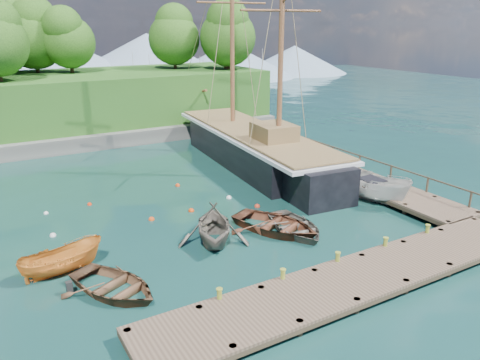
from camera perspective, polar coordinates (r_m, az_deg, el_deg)
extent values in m
plane|color=#13352C|center=(24.65, 0.22, -7.32)|extent=(160.00, 160.00, 0.00)
cube|color=#4C392E|center=(20.95, 14.35, -11.28)|extent=(20.00, 3.20, 0.12)
cube|color=#32291D|center=(21.03, 14.32, -11.66)|extent=(20.00, 3.20, 0.20)
cylinder|color=#32291D|center=(17.91, -13.45, -18.74)|extent=(0.28, 0.28, 1.10)
cylinder|color=#32291D|center=(28.89, 26.47, -5.27)|extent=(0.28, 0.28, 1.10)
cube|color=#4C392E|center=(36.10, 10.40, 1.80)|extent=(3.20, 24.00, 0.12)
cube|color=#32291D|center=(36.15, 10.38, 1.56)|extent=(3.20, 24.00, 0.20)
cylinder|color=#32291D|center=(27.97, 23.90, -5.65)|extent=(0.28, 0.28, 1.10)
cylinder|color=#32291D|center=(30.00, 26.87, -4.47)|extent=(0.28, 0.28, 1.10)
cylinder|color=#32291D|center=(44.77, -0.64, 4.71)|extent=(0.28, 0.28, 1.10)
cylinder|color=#32291D|center=(46.07, 2.19, 5.10)|extent=(0.28, 0.28, 1.10)
cylinder|color=olive|center=(19.09, -2.49, -15.75)|extent=(0.26, 0.26, 0.45)
cylinder|color=olive|center=(20.42, 5.18, -13.32)|extent=(0.26, 0.26, 0.45)
cylinder|color=olive|center=(22.08, 11.68, -11.03)|extent=(0.26, 0.26, 0.45)
cylinder|color=olive|center=(24.00, 17.13, -8.98)|extent=(0.26, 0.26, 0.45)
cylinder|color=olive|center=(26.12, 21.68, -7.18)|extent=(0.26, 0.26, 0.45)
imported|color=brown|center=(20.88, -15.03, -13.16)|extent=(4.80, 5.39, 0.92)
imported|color=#635B50|center=(24.43, -3.22, -7.61)|extent=(5.13, 5.42, 2.25)
imported|color=#59311F|center=(25.69, 4.31, -6.26)|extent=(5.33, 6.05, 1.04)
imported|color=#5D574D|center=(25.67, 6.75, -6.36)|extent=(3.49, 4.61, 0.90)
imported|color=orange|center=(23.07, -20.71, -10.55)|extent=(3.97, 1.97, 1.47)
imported|color=silver|center=(31.07, 15.52, -2.41)|extent=(3.11, 5.82, 2.13)
cube|color=black|center=(37.63, 1.61, 3.26)|extent=(6.69, 16.32, 3.30)
cube|color=black|center=(46.75, -3.94, 6.26)|extent=(3.31, 5.25, 2.97)
cube|color=black|center=(30.12, 9.23, -0.92)|extent=(3.99, 4.42, 3.14)
cube|color=silver|center=(37.24, 1.64, 5.63)|extent=(7.23, 21.29, 0.25)
cube|color=brown|center=(37.19, 1.64, 6.00)|extent=(6.72, 20.79, 0.12)
cube|color=brown|center=(34.11, 4.18, 5.84)|extent=(2.86, 3.24, 1.20)
cylinder|color=brown|center=(49.58, -5.53, 10.50)|extent=(0.91, 6.89, 1.69)
cylinder|color=brown|center=(40.01, -0.97, 19.54)|extent=(0.36, 0.36, 17.54)
cylinder|color=brown|center=(32.69, 5.10, 18.47)|extent=(0.36, 0.36, 16.13)
cylinder|color=#8C7A59|center=(45.93, -4.37, 19.64)|extent=(1.24, 12.07, 10.18)
sphere|color=silver|center=(26.98, -21.84, -6.37)|extent=(0.34, 0.34, 0.34)
sphere|color=#D94210|center=(27.52, -10.73, -4.80)|extent=(0.35, 0.35, 0.35)
sphere|color=red|center=(28.40, -5.96, -3.81)|extent=(0.35, 0.35, 0.35)
sphere|color=white|center=(30.31, -1.37, -2.24)|extent=(0.34, 0.34, 0.34)
sphere|color=red|center=(30.70, -17.86, -2.90)|extent=(0.27, 0.27, 0.27)
sphere|color=red|center=(32.88, -7.60, -0.71)|extent=(0.33, 0.33, 0.33)
sphere|color=white|center=(30.18, -22.56, -3.82)|extent=(0.27, 0.27, 0.27)
sphere|color=red|center=(28.93, 2.11, -3.29)|extent=(0.35, 0.35, 0.35)
cube|color=#474744|center=(44.42, -25.22, 3.54)|extent=(50.00, 4.00, 1.40)
cube|color=#275017|center=(49.83, -26.34, 7.69)|extent=(50.00, 14.00, 6.00)
cylinder|color=#382616|center=(52.38, -1.46, 14.10)|extent=(0.36, 0.36, 1.40)
sphere|color=#224316|center=(52.24, -1.48, 16.95)|extent=(6.00, 6.00, 6.00)
cylinder|color=#382616|center=(51.41, -19.83, 12.96)|extent=(0.36, 0.36, 1.40)
sphere|color=#224316|center=(51.28, -20.12, 15.51)|extent=(5.13, 5.13, 5.13)
cylinder|color=#382616|center=(53.05, -23.50, 12.68)|extent=(0.36, 0.36, 1.40)
sphere|color=#224316|center=(52.91, -23.87, 15.49)|extent=(6.05, 6.05, 6.05)
cylinder|color=#382616|center=(53.34, -1.82, 14.18)|extent=(0.36, 0.36, 1.40)
sphere|color=#224316|center=(53.22, -1.84, 16.51)|extent=(4.77, 4.77, 4.77)
cylinder|color=#382616|center=(45.93, -27.26, 11.49)|extent=(0.36, 0.36, 1.40)
cylinder|color=#382616|center=(53.75, -7.91, 14.05)|extent=(0.36, 0.36, 1.40)
sphere|color=#224316|center=(53.62, -8.03, 16.65)|extent=(5.55, 5.55, 5.55)
cylinder|color=#382616|center=(57.89, -25.33, 12.82)|extent=(0.36, 0.36, 1.40)
sphere|color=#224316|center=(57.77, -25.69, 15.33)|extent=(5.89, 5.89, 5.89)
cone|color=#728CA5|center=(94.64, -11.22, 14.42)|extent=(36.00, 36.00, 9.00)
cone|color=#728CA5|center=(102.07, -1.32, 14.47)|extent=(28.00, 28.00, 7.00)
cone|color=#728CA5|center=(90.84, -20.37, 13.17)|extent=(32.00, 32.00, 8.00)
cone|color=#728CA5|center=(111.31, 6.62, 14.43)|extent=(24.00, 24.00, 6.00)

